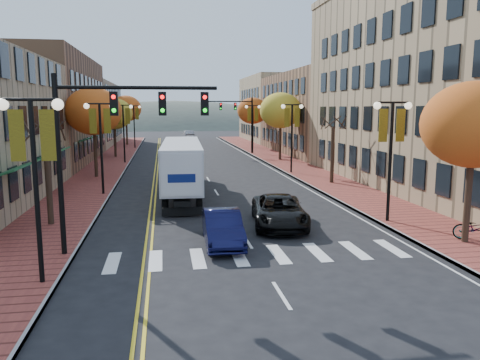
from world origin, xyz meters
name	(u,v)px	position (x,y,z in m)	size (l,w,h in m)	color
ground	(267,273)	(0.00, 0.00, 0.00)	(200.00, 200.00, 0.00)	black
sidewalk_left	(108,165)	(-9.00, 32.50, 0.07)	(4.00, 85.00, 0.15)	brown
sidewalk_right	(283,162)	(9.00, 32.50, 0.07)	(4.00, 85.00, 0.15)	brown
building_left_mid	(30,110)	(-17.00, 36.00, 5.50)	(12.00, 24.00, 11.00)	brown
building_left_far	(75,114)	(-17.00, 61.00, 4.75)	(12.00, 26.00, 9.50)	#9E8966
building_right_near	(470,83)	(18.50, 16.00, 7.50)	(15.00, 28.00, 15.00)	#997F5B
building_right_mid	(337,114)	(18.50, 42.00, 5.00)	(15.00, 24.00, 10.00)	brown
building_right_far	(291,109)	(18.50, 64.00, 5.50)	(15.00, 20.00, 11.00)	#9E8966
tree_left_a	(49,181)	(-9.00, 8.00, 2.25)	(0.28, 0.28, 4.20)	#382619
tree_left_b	(93,111)	(-9.00, 24.00, 5.45)	(4.48, 4.48, 7.21)	#382619
tree_left_c	(114,114)	(-9.00, 40.00, 5.05)	(4.16, 4.16, 6.69)	#382619
tree_left_d	(126,109)	(-9.00, 58.00, 5.60)	(4.61, 4.61, 7.42)	#382619
tree_right_a	(473,125)	(9.00, 2.00, 5.05)	(4.16, 4.16, 6.69)	#382619
tree_right_b	(332,155)	(9.00, 18.00, 2.25)	(0.28, 0.28, 4.20)	#382619
tree_right_c	(281,110)	(9.00, 34.00, 5.45)	(4.48, 4.48, 7.21)	#382619
tree_right_d	(253,111)	(9.00, 50.00, 5.29)	(4.35, 4.35, 7.00)	#382619
lamp_left_a	(34,155)	(-7.50, 0.00, 4.29)	(1.96, 0.36, 6.05)	black
lamp_left_b	(100,130)	(-7.50, 16.00, 4.29)	(1.96, 0.36, 6.05)	black
lamp_left_c	(123,122)	(-7.50, 34.00, 4.29)	(1.96, 0.36, 6.05)	black
lamp_left_d	(134,118)	(-7.50, 52.00, 4.29)	(1.96, 0.36, 6.05)	black
lamp_right_a	(391,138)	(7.50, 6.00, 4.29)	(1.96, 0.36, 6.05)	black
lamp_right_b	(292,125)	(7.50, 24.00, 4.29)	(1.96, 0.36, 6.05)	black
lamp_right_c	(253,119)	(7.50, 42.00, 4.29)	(1.96, 0.36, 6.05)	black
traffic_mast_near	(110,130)	(-5.48, 3.00, 4.92)	(6.10, 0.35, 7.00)	black
traffic_mast_far	(237,114)	(5.48, 42.00, 4.92)	(6.10, 0.34, 7.00)	black
semi_truck	(182,163)	(-2.33, 15.64, 2.09)	(2.86, 14.39, 3.58)	black
navy_sedan	(223,228)	(-1.11, 3.73, 0.72)	(1.53, 4.38, 1.44)	black
black_suv	(279,211)	(2.00, 6.37, 0.74)	(2.47, 5.36, 1.49)	black
car_far_white	(184,146)	(-0.87, 47.33, 0.71)	(1.69, 4.20, 1.43)	silver
car_far_silver	(190,141)	(0.58, 57.33, 0.69)	(1.92, 4.73, 1.37)	#B5B6BE
car_far_oncoming	(188,135)	(0.96, 71.01, 0.81)	(1.71, 4.89, 1.61)	#9C9BA2
bicycle	(477,228)	(9.66, 2.17, 0.66)	(0.67, 1.93, 1.02)	gray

